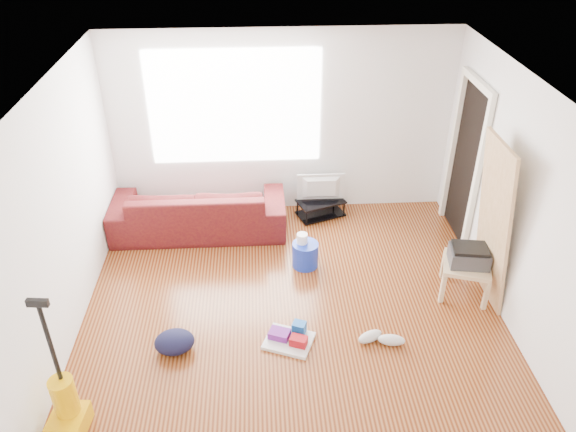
{
  "coord_description": "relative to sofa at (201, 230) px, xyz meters",
  "views": [
    {
      "loc": [
        -0.32,
        -4.36,
        4.13
      ],
      "look_at": [
        -0.03,
        0.6,
        1.02
      ],
      "focal_mm": 35.0,
      "sensor_mm": 36.0,
      "label": 1
    }
  ],
  "objects": [
    {
      "name": "room",
      "position": [
        1.19,
        -1.8,
        1.25
      ],
      "size": [
        4.51,
        5.01,
        2.51
      ],
      "color": "#521C0A",
      "rests_on": "ground"
    },
    {
      "name": "sofa",
      "position": [
        0.0,
        0.0,
        0.0
      ],
      "size": [
        2.25,
        0.88,
        0.66
      ],
      "primitive_type": "imported",
      "rotation": [
        0.0,
        0.0,
        3.14
      ],
      "color": "#3A0912",
      "rests_on": "ground"
    },
    {
      "name": "tv_stand",
      "position": [
        1.64,
        0.27,
        0.13
      ],
      "size": [
        0.71,
        0.55,
        0.24
      ],
      "rotation": [
        0.0,
        0.0,
        0.35
      ],
      "color": "black",
      "rests_on": "ground"
    },
    {
      "name": "tv",
      "position": [
        1.64,
        0.27,
        0.42
      ],
      "size": [
        0.65,
        0.09,
        0.37
      ],
      "primitive_type": "imported",
      "rotation": [
        0.0,
        0.0,
        3.14
      ],
      "color": "black",
      "rests_on": "tv_stand"
    },
    {
      "name": "side_table",
      "position": [
        3.07,
        -1.48,
        0.35
      ],
      "size": [
        0.64,
        0.64,
        0.41
      ],
      "rotation": [
        0.0,
        0.0,
        -0.32
      ],
      "color": "tan",
      "rests_on": "ground"
    },
    {
      "name": "printer",
      "position": [
        3.07,
        -1.48,
        0.52
      ],
      "size": [
        0.46,
        0.38,
        0.22
      ],
      "rotation": [
        0.0,
        0.0,
        -0.16
      ],
      "color": "#363639",
      "rests_on": "side_table"
    },
    {
      "name": "bucket",
      "position": [
        1.33,
        -0.86,
        0.0
      ],
      "size": [
        0.41,
        0.41,
        0.31
      ],
      "primitive_type": "cylinder",
      "rotation": [
        0.0,
        0.0,
        0.37
      ],
      "color": "#1632BD",
      "rests_on": "ground"
    },
    {
      "name": "toilet_paper",
      "position": [
        1.29,
        -0.83,
        0.22
      ],
      "size": [
        0.13,
        0.13,
        0.12
      ],
      "primitive_type": "cylinder",
      "color": "white",
      "rests_on": "bucket"
    },
    {
      "name": "cleaning_tray",
      "position": [
        1.06,
        -2.14,
        0.05
      ],
      "size": [
        0.57,
        0.52,
        0.17
      ],
      "rotation": [
        0.0,
        0.0,
        -0.38
      ],
      "color": "white",
      "rests_on": "ground"
    },
    {
      "name": "backpack",
      "position": [
        -0.09,
        -2.19,
        0.0
      ],
      "size": [
        0.43,
        0.36,
        0.22
      ],
      "primitive_type": "ellipsoid",
      "rotation": [
        0.0,
        0.0,
        0.11
      ],
      "color": "black",
      "rests_on": "ground"
    },
    {
      "name": "sneakers",
      "position": [
        1.98,
        -2.21,
        0.06
      ],
      "size": [
        0.5,
        0.26,
        0.11
      ],
      "rotation": [
        0.0,
        0.0,
        -0.0
      ],
      "color": "silver",
      "rests_on": "ground"
    },
    {
      "name": "vacuum",
      "position": [
        -0.88,
        -3.06,
        0.26
      ],
      "size": [
        0.32,
        0.36,
        1.39
      ],
      "rotation": [
        0.0,
        0.0,
        -0.1
      ],
      "color": "#EAA603",
      "rests_on": "ground"
    },
    {
      "name": "door_panel",
      "position": [
        3.25,
        -1.51,
        0.0
      ],
      "size": [
        0.24,
        0.76,
        1.88
      ],
      "primitive_type": "cube",
      "rotation": [
        0.0,
        -0.1,
        0.0
      ],
      "color": "#A47A42",
      "rests_on": "ground"
    }
  ]
}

